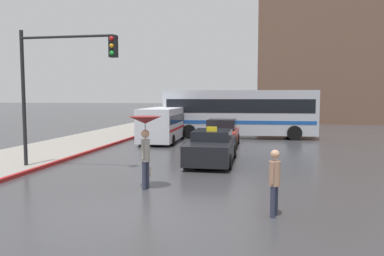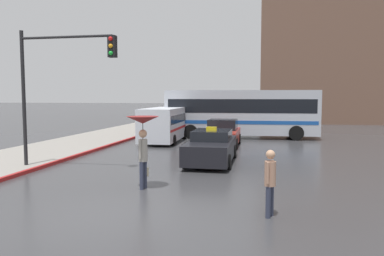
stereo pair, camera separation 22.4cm
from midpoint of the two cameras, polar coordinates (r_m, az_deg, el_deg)
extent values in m
plane|color=#38383A|center=(9.26, -13.49, -13.21)|extent=(300.00, 300.00, 0.00)
cube|color=black|center=(16.19, 2.63, -3.29)|extent=(1.80, 4.62, 0.80)
cube|color=black|center=(16.34, 2.74, -1.04)|extent=(1.58, 2.08, 0.42)
cylinder|color=black|center=(14.73, 5.21, -5.16)|extent=(0.20, 0.60, 0.60)
cylinder|color=black|center=(14.97, -1.35, -4.98)|extent=(0.20, 0.60, 0.60)
cylinder|color=black|center=(17.55, 6.01, -3.56)|extent=(0.20, 0.60, 0.60)
cylinder|color=black|center=(17.75, 0.49, -3.43)|extent=(0.20, 0.60, 0.60)
cube|color=yellow|center=(16.08, 2.64, -0.10)|extent=(0.44, 0.16, 0.16)
cube|color=#A52D23|center=(21.58, 4.22, -1.30)|extent=(1.80, 4.12, 0.78)
cube|color=black|center=(21.72, 4.28, 0.55)|extent=(1.58, 1.85, 0.59)
cylinder|color=black|center=(20.27, 6.25, -2.43)|extent=(0.20, 0.60, 0.60)
cylinder|color=black|center=(20.45, 1.46, -2.34)|extent=(0.20, 0.60, 0.60)
cylinder|color=black|center=(22.80, 6.68, -1.63)|extent=(0.20, 0.60, 0.60)
cylinder|color=black|center=(22.96, 2.42, -1.56)|extent=(0.20, 0.60, 0.60)
cube|color=silver|center=(23.70, -4.70, 0.68)|extent=(2.16, 5.79, 1.96)
cube|color=black|center=(23.67, -4.70, 1.51)|extent=(2.17, 5.34, 0.51)
cube|color=red|center=(23.71, -4.69, 0.07)|extent=(2.18, 5.57, 0.14)
cylinder|color=black|center=(21.89, -3.29, -1.84)|extent=(0.22, 0.64, 0.63)
cylinder|color=black|center=(22.36, -8.06, -1.74)|extent=(0.22, 0.64, 0.63)
cylinder|color=black|center=(25.26, -1.70, -0.94)|extent=(0.22, 0.64, 0.63)
cylinder|color=black|center=(25.66, -5.88, -0.88)|extent=(0.22, 0.64, 0.63)
cube|color=#B2B7C1|center=(26.13, 6.95, 2.41)|extent=(10.39, 2.96, 3.00)
cube|color=black|center=(26.12, 6.96, 3.41)|extent=(9.88, 2.95, 0.92)
cube|color=#194C9E|center=(26.17, 6.94, 1.04)|extent=(10.08, 2.97, 0.24)
cylinder|color=black|center=(27.61, 14.44, -0.26)|extent=(0.97, 0.32, 0.96)
cylinder|color=black|center=(25.24, 15.09, -0.74)|extent=(0.97, 0.32, 0.96)
cylinder|color=black|center=(27.65, 0.01, -0.10)|extent=(0.97, 0.32, 0.96)
cylinder|color=black|center=(25.28, -0.71, -0.56)|extent=(0.97, 0.32, 0.96)
cylinder|color=#2D3347|center=(11.60, -7.89, -7.25)|extent=(0.14, 0.14, 0.86)
cylinder|color=#2D3347|center=(11.79, -7.36, -7.05)|extent=(0.14, 0.14, 0.86)
cylinder|color=gray|center=(11.56, -7.66, -3.41)|extent=(0.32, 0.32, 0.68)
sphere|color=tan|center=(11.50, -7.69, -0.87)|extent=(0.25, 0.25, 0.25)
cylinder|color=gray|center=(11.40, -8.10, -3.27)|extent=(0.08, 0.08, 0.58)
cylinder|color=gray|center=(11.70, -7.25, -3.05)|extent=(0.08, 0.08, 0.58)
cone|color=maroon|center=(11.46, -7.72, 1.21)|extent=(0.99, 0.99, 0.22)
cylinder|color=black|center=(11.49, -7.70, -0.52)|extent=(0.02, 0.02, 0.69)
cube|color=#BFB28C|center=(11.93, -7.24, -6.70)|extent=(0.13, 0.20, 0.28)
cylinder|color=#2D3347|center=(9.32, 11.93, -10.68)|extent=(0.15, 0.15, 0.74)
cylinder|color=#2D3347|center=(9.12, 11.50, -11.02)|extent=(0.15, 0.15, 0.74)
cylinder|color=tan|center=(9.06, 11.79, -6.78)|extent=(0.34, 0.34, 0.59)
sphere|color=tan|center=(8.98, 11.84, -3.95)|extent=(0.22, 0.22, 0.22)
cylinder|color=tan|center=(9.22, 12.13, -6.32)|extent=(0.09, 0.09, 0.50)
cylinder|color=tan|center=(8.89, 11.45, -6.71)|extent=(0.09, 0.09, 0.50)
cylinder|color=black|center=(16.08, -24.63, 3.84)|extent=(0.14, 0.14, 5.39)
cylinder|color=black|center=(15.27, -19.04, 13.01)|extent=(3.73, 0.10, 0.10)
cube|color=black|center=(14.41, -12.35, 12.06)|extent=(0.28, 0.28, 0.80)
sphere|color=red|center=(14.30, -12.62, 13.16)|extent=(0.16, 0.16, 0.16)
sphere|color=orange|center=(14.26, -12.60, 12.13)|extent=(0.16, 0.16, 0.16)
sphere|color=green|center=(14.23, -12.58, 11.09)|extent=(0.16, 0.16, 0.16)
cube|color=brown|center=(48.34, 18.49, 16.64)|extent=(13.69, 13.69, 25.92)
camera|label=1|loc=(0.11, -90.37, -0.03)|focal=35.00mm
camera|label=2|loc=(0.11, 89.63, 0.03)|focal=35.00mm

